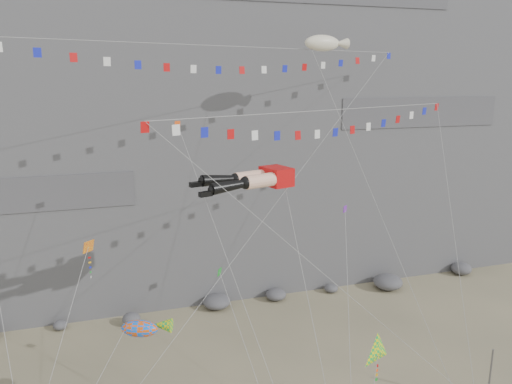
% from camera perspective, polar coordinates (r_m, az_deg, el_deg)
% --- Properties ---
extents(cliff, '(80.00, 28.00, 50.00)m').
position_cam_1_polar(cliff, '(58.91, -8.38, 16.27)').
color(cliff, slate).
rests_on(cliff, ground).
extents(talus_boulders, '(60.00, 3.00, 1.20)m').
position_cam_1_polar(talus_boulders, '(48.81, -4.51, -12.42)').
color(talus_boulders, '#5B5A5F').
rests_on(talus_boulders, ground).
extents(anchor_pole_right, '(0.12, 0.12, 4.11)m').
position_cam_1_polar(anchor_pole_right, '(38.65, 25.17, -18.62)').
color(anchor_pole_right, slate).
rests_on(anchor_pole_right, ground).
extents(legs_kite, '(7.26, 14.91, 20.15)m').
position_cam_1_polar(legs_kite, '(33.04, -0.37, 1.42)').
color(legs_kite, '#BE0B0C').
rests_on(legs_kite, ground).
extents(flag_banner_upper, '(32.78, 18.99, 30.52)m').
position_cam_1_polar(flag_banner_upper, '(37.44, -2.99, 16.26)').
color(flag_banner_upper, '#BE0B0C').
rests_on(flag_banner_upper, ground).
extents(flag_banner_lower, '(23.81, 10.61, 22.29)m').
position_cam_1_polar(flag_banner_lower, '(32.58, 8.17, 9.19)').
color(flag_banner_lower, '#BE0B0C').
rests_on(flag_banner_lower, ground).
extents(harlequin_kite, '(5.38, 7.41, 14.15)m').
position_cam_1_polar(harlequin_kite, '(31.18, -18.64, -6.07)').
color(harlequin_kite, red).
rests_on(harlequin_kite, ground).
extents(fish_windsock, '(8.45, 6.04, 11.13)m').
position_cam_1_polar(fish_windsock, '(30.16, -13.19, -14.99)').
color(fish_windsock, '#E14F0B').
rests_on(fish_windsock, ground).
extents(delta_kite, '(3.45, 3.27, 8.15)m').
position_cam_1_polar(delta_kite, '(29.86, 13.79, -17.38)').
color(delta_kite, yellow).
rests_on(delta_kite, ground).
extents(blimp_windsock, '(6.79, 14.75, 28.12)m').
position_cam_1_polar(blimp_windsock, '(41.95, 7.61, 16.44)').
color(blimp_windsock, beige).
rests_on(blimp_windsock, ground).
extents(small_kite_a, '(4.96, 14.70, 23.51)m').
position_cam_1_polar(small_kite_a, '(35.07, -8.61, 6.68)').
color(small_kite_a, '#FF5215').
rests_on(small_kite_a, ground).
extents(small_kite_b, '(5.81, 12.77, 17.72)m').
position_cam_1_polar(small_kite_b, '(37.72, 10.15, -2.37)').
color(small_kite_b, purple).
rests_on(small_kite_b, ground).
extents(small_kite_c, '(2.43, 10.36, 13.58)m').
position_cam_1_polar(small_kite_c, '(32.34, -4.07, -9.46)').
color(small_kite_c, '#169225').
rests_on(small_kite_c, ground).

